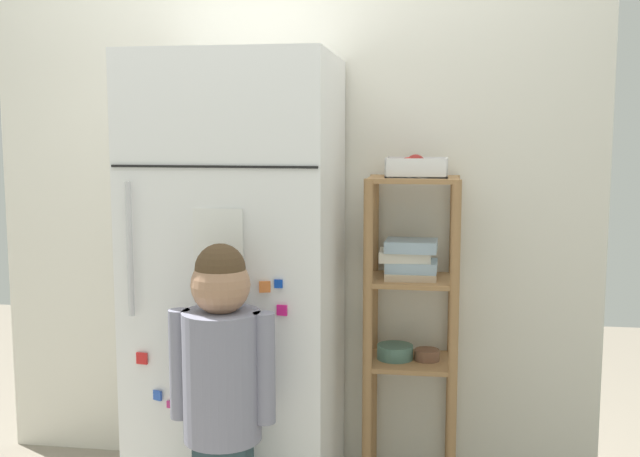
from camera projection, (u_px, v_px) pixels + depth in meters
kitchen_wall_back at (290, 209)px, 3.20m from camera, size 2.54×0.03×2.19m
refrigerator at (240, 284)px, 2.90m from camera, size 0.71×0.70×1.69m
child_standing at (222, 375)px, 2.45m from camera, size 0.35×0.26×1.07m
pantry_shelf_unit at (410, 299)px, 2.98m from camera, size 0.35×0.31×1.25m
fruit_bin at (414, 168)px, 2.93m from camera, size 0.23×0.20×0.08m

